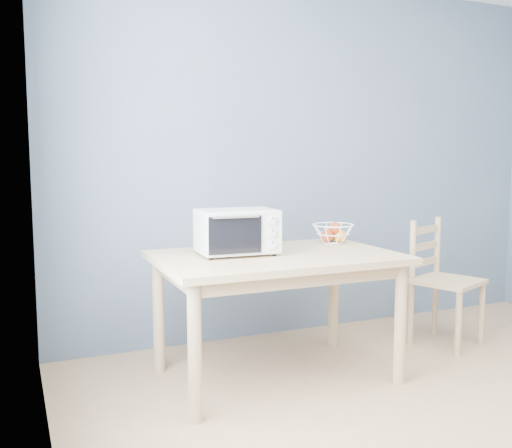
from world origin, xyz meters
name	(u,v)px	position (x,y,z in m)	size (l,w,h in m)	color
dining_table	(276,271)	(-0.70, 1.45, 0.65)	(1.40, 0.90, 0.75)	#D7BB81
toaster_oven	(234,231)	(-0.94, 1.53, 0.89)	(0.47, 0.35, 0.26)	silver
fruit_basket	(333,233)	(-0.18, 1.68, 0.82)	(0.32, 0.32, 0.14)	white
dining_chair	(442,283)	(0.64, 1.56, 0.43)	(0.53, 0.53, 0.88)	#D7BB81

